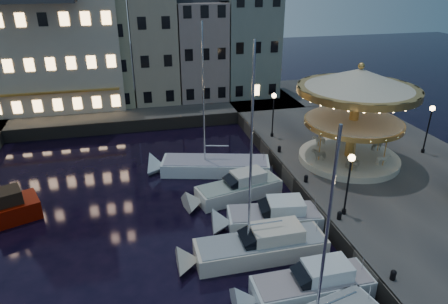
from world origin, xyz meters
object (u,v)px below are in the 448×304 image
object	(u,v)px
bollard_a	(393,274)
motorboat_d	(268,218)
streetlamp_d	(429,123)
carousel	(357,98)
streetlamp_b	(349,176)
motorboat_b	(304,288)
streetlamp_c	(273,109)
bollard_c	(306,178)
bollard_b	(339,215)
motorboat_e	(234,190)
motorboat_c	(254,248)
bollard_d	(279,149)
motorboat_f	(209,166)

from	to	relation	value
bollard_a	motorboat_d	xyz separation A→B (m)	(-3.95, 7.58, -0.96)
streetlamp_d	carousel	world-z (taller)	carousel
streetlamp_b	motorboat_b	world-z (taller)	streetlamp_b
streetlamp_b	motorboat_d	distance (m)	5.89
streetlamp_c	bollard_a	distance (m)	19.66
motorboat_b	bollard_c	bearing A→B (deg)	65.81
bollard_b	streetlamp_c	bearing A→B (deg)	87.55
bollard_b	motorboat_e	xyz separation A→B (m)	(-5.18, 6.11, -0.96)
carousel	bollard_c	bearing A→B (deg)	-152.52
streetlamp_d	bollard_b	distance (m)	14.27
bollard_a	bollard_b	xyz separation A→B (m)	(0.00, 5.50, 0.00)
streetlamp_b	bollard_a	world-z (taller)	streetlamp_b
bollard_a	motorboat_c	xyz separation A→B (m)	(-5.75, 4.79, -0.92)
streetlamp_d	streetlamp_b	bearing A→B (deg)	-148.22
bollard_a	motorboat_b	xyz separation A→B (m)	(-4.21, 1.12, -0.96)
bollard_c	bollard_d	world-z (taller)	same
motorboat_f	streetlamp_b	bearing A→B (deg)	-56.49
streetlamp_b	motorboat_b	bearing A→B (deg)	-134.61
bollard_b	bollard_d	xyz separation A→B (m)	(0.00, 10.50, 0.00)
motorboat_b	motorboat_c	xyz separation A→B (m)	(-1.53, 3.67, 0.04)
streetlamp_c	bollard_a	xyz separation A→B (m)	(-0.60, -19.50, -2.41)
bollard_d	motorboat_b	xyz separation A→B (m)	(-4.21, -14.88, -0.96)
motorboat_f	bollard_c	bearing A→B (deg)	-42.82
streetlamp_d	bollard_b	world-z (taller)	streetlamp_d
streetlamp_b	motorboat_d	bearing A→B (deg)	160.82
motorboat_c	carousel	distance (m)	14.68
bollard_b	motorboat_d	size ratio (longest dim) A/B	0.08
streetlamp_b	bollard_c	distance (m)	5.14
bollard_d	motorboat_e	bearing A→B (deg)	-139.74
streetlamp_c	streetlamp_d	xyz separation A→B (m)	(11.30, -6.50, 0.00)
motorboat_f	motorboat_c	bearing A→B (deg)	-87.93
bollard_a	bollard_c	bearing A→B (deg)	90.00
bollard_b	bollard_a	bearing A→B (deg)	-90.00
motorboat_f	carousel	size ratio (longest dim) A/B	1.45
streetlamp_c	motorboat_c	bearing A→B (deg)	-113.34
carousel	motorboat_d	bearing A→B (deg)	-148.29
streetlamp_b	streetlamp_d	xyz separation A→B (m)	(11.30, 7.00, 0.00)
motorboat_c	motorboat_f	bearing A→B (deg)	92.07
bollard_c	motorboat_f	size ratio (longest dim) A/B	0.04
bollard_d	motorboat_b	size ratio (longest dim) A/B	0.08
bollard_b	bollard_c	bearing A→B (deg)	90.00
streetlamp_d	carousel	distance (m)	7.49
motorboat_b	bollard_b	bearing A→B (deg)	46.11
bollard_a	motorboat_e	world-z (taller)	motorboat_e
motorboat_c	motorboat_f	size ratio (longest dim) A/B	0.89
bollard_b	motorboat_c	bearing A→B (deg)	-172.97
motorboat_f	streetlamp_d	bearing A→B (deg)	-10.07
motorboat_c	bollard_a	bearing A→B (deg)	-39.82
motorboat_d	bollard_a	bearing A→B (deg)	-62.48
streetlamp_c	streetlamp_d	size ratio (longest dim) A/B	1.00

